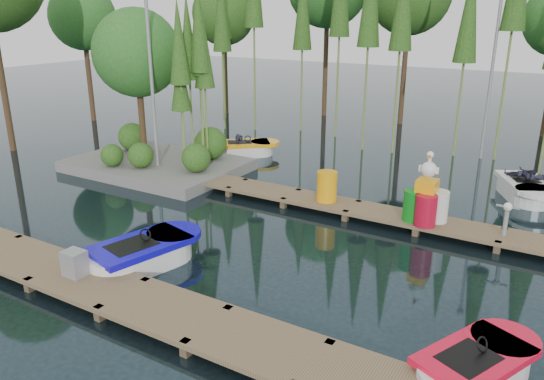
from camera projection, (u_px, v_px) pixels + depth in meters
The scene contains 14 objects.
ground_plane at pixel (247, 230), 14.42m from camera, with size 90.00×90.00×0.00m, color #1A2A31.
near_dock at pixel (123, 295), 10.70m from camera, with size 18.00×1.50×0.50m.
far_dock at pixel (321, 202), 15.88m from camera, with size 15.00×1.20×0.50m.
island at pixel (151, 83), 19.14m from camera, with size 6.20×4.20×6.75m.
lamp_island at pixel (150, 55), 17.76m from camera, with size 0.30×0.30×7.25m.
lamp_rear at pixel (495, 49), 20.00m from camera, with size 0.30×0.30×7.25m.
boat_blue at pixel (143, 254), 12.36m from camera, with size 1.96×3.12×0.97m.
boat_red at pixel (476, 367), 8.53m from camera, with size 2.03×2.71×0.83m.
boat_yellow_far at pixel (245, 148), 21.78m from camera, with size 2.77×2.56×1.31m.
boat_white_far at pixel (525, 189), 16.77m from camera, with size 2.38×3.05×1.32m.
utility_cabinet at pixel (75, 263), 11.27m from camera, with size 0.46×0.39×0.56m, color gray.
yellow_barrel at pixel (327, 186), 15.62m from camera, with size 0.60×0.60×0.90m, color #FFA60D.
drum_cluster at pixel (426, 202), 14.01m from camera, with size 1.12×1.03×1.94m.
seagull_post at pixel (507, 213), 13.16m from camera, with size 0.55×0.30×0.88m.
Camera 1 is at (7.45, -11.02, 5.71)m, focal length 35.00 mm.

